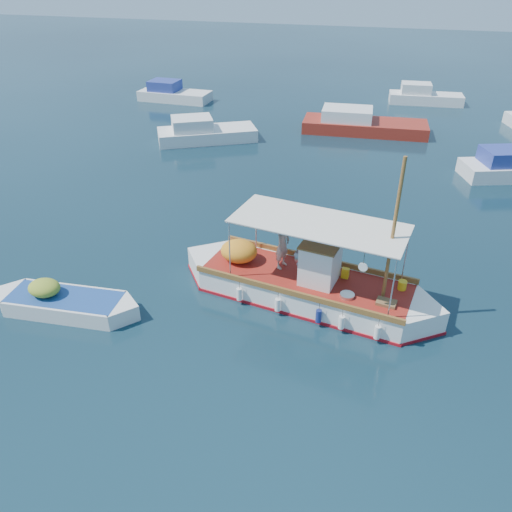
# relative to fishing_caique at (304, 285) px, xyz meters

# --- Properties ---
(ground) EXTENTS (160.00, 160.00, 0.00)m
(ground) POSITION_rel_fishing_caique_xyz_m (-0.41, -0.61, -0.53)
(ground) COLOR black
(ground) RESTS_ON ground
(fishing_caique) EXTENTS (9.61, 3.74, 5.93)m
(fishing_caique) POSITION_rel_fishing_caique_xyz_m (0.00, 0.00, 0.00)
(fishing_caique) COLOR white
(fishing_caique) RESTS_ON ground
(dinghy) EXTENTS (5.42, 1.85, 1.33)m
(dinghy) POSITION_rel_fishing_caique_xyz_m (-7.77, -3.08, -0.25)
(dinghy) COLOR white
(dinghy) RESTS_ON ground
(bg_boat_nw) EXTENTS (6.72, 5.16, 1.80)m
(bg_boat_nw) POSITION_rel_fishing_caique_xyz_m (-9.79, 15.47, -0.04)
(bg_boat_nw) COLOR silver
(bg_boat_nw) RESTS_ON ground
(bg_boat_n) EXTENTS (8.56, 3.37, 1.80)m
(bg_boat_n) POSITION_rel_fishing_caique_xyz_m (-0.07, 20.26, -0.04)
(bg_boat_n) COLOR maroon
(bg_boat_n) RESTS_ON ground
(bg_boat_far_w) EXTENTS (6.00, 2.44, 1.80)m
(bg_boat_far_w) POSITION_rel_fishing_caique_xyz_m (-16.15, 24.66, -0.04)
(bg_boat_far_w) COLOR silver
(bg_boat_far_w) RESTS_ON ground
(bg_boat_far_n) EXTENTS (5.97, 2.50, 1.80)m
(bg_boat_far_n) POSITION_rel_fishing_caique_xyz_m (4.08, 29.54, -0.04)
(bg_boat_far_n) COLOR silver
(bg_boat_far_n) RESTS_ON ground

